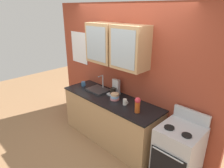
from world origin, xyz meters
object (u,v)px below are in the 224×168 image
Objects in this scene: bowl_stack at (115,97)px; cup_near_bowls at (125,102)px; sink_faucet at (98,90)px; cup_near_sink at (83,84)px; stove_range at (178,154)px; coffee_maker at (115,89)px; vase at (137,105)px.

bowl_stack is 1.56× the size of cup_near_bowls.
sink_faucet is 0.41m from cup_near_sink.
cup_near_sink is at bearing 179.71° from stove_range.
sink_faucet is 0.38m from coffee_maker.
bowl_stack is 0.93m from cup_near_sink.
stove_range is 1.13m from cup_near_bowls.
bowl_stack is at bearing 179.66° from stove_range.
stove_range is 1.38m from bowl_stack.
bowl_stack is 0.65× the size of vase.
coffee_maker is (-0.16, 0.17, 0.05)m from bowl_stack.
coffee_maker is at bearing 16.77° from sink_faucet.
cup_near_bowls is (0.27, -0.02, -0.00)m from bowl_stack.
coffee_maker is (-1.46, 0.17, 0.54)m from stove_range.
sink_faucet is at bearing 172.70° from vase.
vase is (-0.72, -0.07, 0.57)m from stove_range.
stove_range is at bearing -0.29° from cup_near_sink.
sink_faucet is (-1.81, 0.07, 0.46)m from stove_range.
coffee_maker is (-0.74, 0.25, -0.03)m from vase.
stove_range is 6.41× the size of bowl_stack.
cup_near_sink is (-1.50, 0.09, -0.09)m from vase.
sink_faucet is 3.51× the size of cup_near_sink.
cup_near_bowls is at bearing -23.79° from coffee_maker.
sink_faucet is 1.67× the size of vase.
cup_near_bowls is at bearing 169.55° from vase.
stove_range is 1.87m from sink_faucet.
vase is at bearing -174.10° from stove_range.
coffee_maker reaches higher than cup_near_bowls.
cup_near_sink is 0.42× the size of coffee_maker.
coffee_maker is (-0.43, 0.19, 0.05)m from cup_near_bowls.
stove_range is 0.92m from vase.
stove_range reaches higher than bowl_stack.
vase is at bearing -8.05° from bowl_stack.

